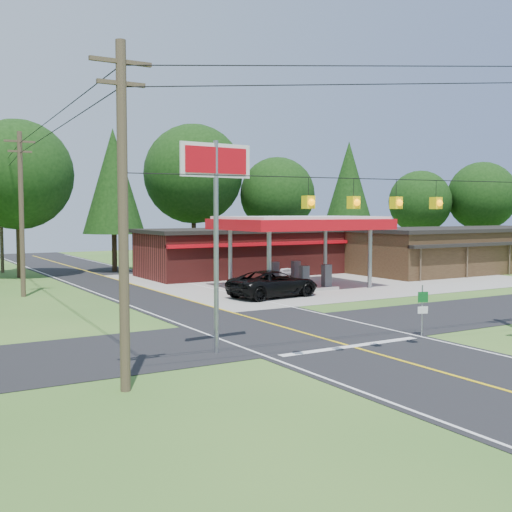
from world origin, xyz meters
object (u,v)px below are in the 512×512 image
gas_canopy (300,225)px  suv_car (274,284)px  big_stop_sign (216,193)px  sedan_car (274,268)px

gas_canopy → suv_car: gas_canopy is taller
big_stop_sign → gas_canopy: bearing=47.0°
gas_canopy → suv_car: size_ratio=1.82×
gas_canopy → sedan_car: (3.00, 8.00, -3.64)m
gas_canopy → big_stop_sign: big_stop_sign is taller
gas_canopy → sedan_car: bearing=69.4°
suv_car → sedan_car: bearing=-39.7°
gas_canopy → big_stop_sign: 20.59m
suv_car → big_stop_sign: size_ratio=0.75×
suv_car → big_stop_sign: big_stop_sign is taller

